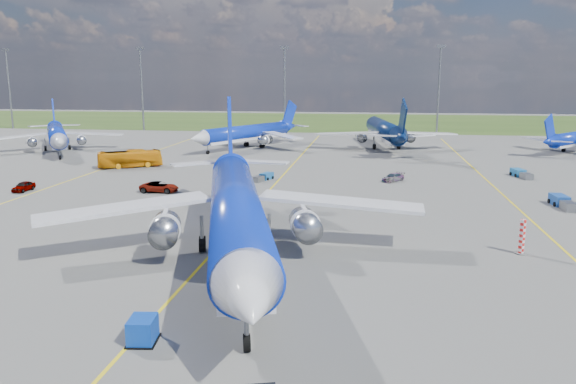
# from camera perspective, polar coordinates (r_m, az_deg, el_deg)

# --- Properties ---
(ground) EXTENTS (400.00, 400.00, 0.00)m
(ground) POSITION_cam_1_polar(r_m,az_deg,el_deg) (44.63, -9.24, -7.84)
(ground) COLOR #535351
(ground) RESTS_ON ground
(grass_strip) EXTENTS (400.00, 80.00, 0.01)m
(grass_strip) POSITION_cam_1_polar(r_m,az_deg,el_deg) (191.05, 4.49, 7.17)
(grass_strip) COLOR #2D4719
(grass_strip) RESTS_ON ground
(taxiway_lines) EXTENTS (60.25, 160.00, 0.02)m
(taxiway_lines) POSITION_cam_1_polar(r_m,az_deg,el_deg) (70.52, -2.34, -0.45)
(taxiway_lines) COLOR yellow
(taxiway_lines) RESTS_ON ground
(floodlight_masts) EXTENTS (202.20, 0.50, 22.70)m
(floodlight_masts) POSITION_cam_1_polar(r_m,az_deg,el_deg) (150.08, 7.35, 10.70)
(floodlight_masts) COLOR slate
(floodlight_masts) RESTS_ON ground
(warning_post) EXTENTS (0.50, 0.50, 3.00)m
(warning_post) POSITION_cam_1_polar(r_m,az_deg,el_deg) (51.47, 22.68, -4.22)
(warning_post) COLOR red
(warning_post) RESTS_ON ground
(bg_jet_nw) EXTENTS (43.49, 46.30, 9.69)m
(bg_jet_nw) POSITION_cam_1_polar(r_m,az_deg,el_deg) (122.23, -22.31, 3.82)
(bg_jet_nw) COLOR #0C2AB3
(bg_jet_nw) RESTS_ON ground
(bg_jet_nnw) EXTENTS (40.26, 43.79, 9.25)m
(bg_jet_nnw) POSITION_cam_1_polar(r_m,az_deg,el_deg) (118.78, -4.18, 4.46)
(bg_jet_nnw) COLOR #0C2AB3
(bg_jet_nnw) RESTS_ON ground
(bg_jet_n) EXTENTS (36.97, 45.07, 10.68)m
(bg_jet_n) POSITION_cam_1_polar(r_m,az_deg,el_deg) (121.39, 9.74, 4.48)
(bg_jet_n) COLOR #071A42
(bg_jet_n) RESTS_ON ground
(main_airliner) EXTENTS (46.64, 54.38, 12.21)m
(main_airliner) POSITION_cam_1_polar(r_m,az_deg,el_deg) (46.39, -5.18, -6.97)
(main_airliner) COLOR #0C2AB3
(main_airliner) RESTS_ON ground
(uld_container) EXTENTS (1.64, 1.95, 1.43)m
(uld_container) POSITION_cam_1_polar(r_m,az_deg,el_deg) (33.68, -14.56, -13.41)
(uld_container) COLOR #0C3BAC
(uld_container) RESTS_ON ground
(apron_bus) EXTENTS (10.19, 7.24, 2.88)m
(apron_bus) POSITION_cam_1_polar(r_m,az_deg,el_deg) (96.58, -15.77, 3.27)
(apron_bus) COLOR orange
(apron_bus) RESTS_ON ground
(service_car_a) EXTENTS (1.52, 3.75, 1.27)m
(service_car_a) POSITION_cam_1_polar(r_m,az_deg,el_deg) (81.48, -25.28, 0.52)
(service_car_a) COLOR #999999
(service_car_a) RESTS_ON ground
(service_car_b) EXTENTS (5.02, 2.38, 1.39)m
(service_car_b) POSITION_cam_1_polar(r_m,az_deg,el_deg) (74.88, -12.94, 0.50)
(service_car_b) COLOR #999999
(service_car_b) RESTS_ON ground
(service_car_c) EXTENTS (3.72, 4.07, 1.14)m
(service_car_c) POSITION_cam_1_polar(r_m,az_deg,el_deg) (82.07, 10.62, 1.47)
(service_car_c) COLOR #999999
(service_car_c) RESTS_ON ground
(baggage_tug_w) EXTENTS (1.79, 5.43, 1.20)m
(baggage_tug_w) POSITION_cam_1_polar(r_m,az_deg,el_deg) (72.09, 26.11, -0.93)
(baggage_tug_w) COLOR #194497
(baggage_tug_w) RESTS_ON ground
(baggage_tug_c) EXTENTS (2.57, 4.38, 0.96)m
(baggage_tug_c) POSITION_cam_1_polar(r_m,az_deg,el_deg) (81.58, -2.49, 1.52)
(baggage_tug_c) COLOR #185594
(baggage_tug_c) RESTS_ON ground
(baggage_tug_e) EXTENTS (2.35, 5.06, 1.10)m
(baggage_tug_e) POSITION_cam_1_polar(r_m,az_deg,el_deg) (90.94, 22.58, 1.72)
(baggage_tug_e) COLOR #1A639F
(baggage_tug_e) RESTS_ON ground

